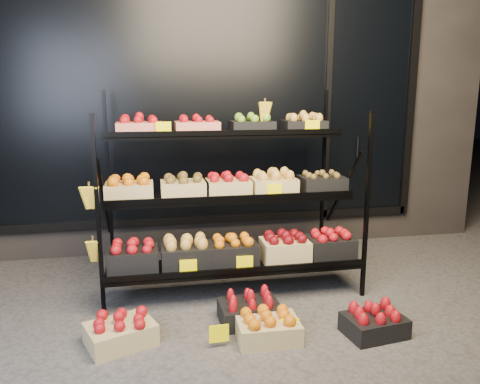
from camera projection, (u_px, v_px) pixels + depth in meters
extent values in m
plane|color=#514F4C|center=(244.00, 316.00, 3.49)|extent=(24.00, 24.00, 0.00)
cube|color=#2D2826|center=(202.00, 83.00, 5.63)|extent=(6.00, 2.00, 3.50)
cube|color=black|center=(214.00, 102.00, 4.69)|extent=(4.20, 0.04, 2.40)
cube|color=black|center=(215.00, 218.00, 4.92)|extent=(4.30, 0.06, 0.08)
cube|color=black|center=(411.00, 101.00, 5.06)|extent=(0.08, 0.06, 2.50)
cube|color=black|center=(328.00, 101.00, 4.89)|extent=(0.06, 0.06, 2.50)
cylinder|color=black|center=(358.00, 148.00, 5.03)|extent=(0.02, 0.02, 0.25)
cube|color=black|center=(98.00, 220.00, 3.32)|extent=(0.03, 0.03, 1.50)
cube|color=black|center=(367.00, 207.00, 3.70)|extent=(0.03, 0.03, 1.50)
cube|color=black|center=(109.00, 184.00, 4.23)|extent=(0.03, 0.03, 1.66)
cube|color=black|center=(323.00, 176.00, 4.61)|extent=(0.03, 0.03, 1.66)
cube|color=black|center=(236.00, 266.00, 3.77)|extent=(2.05, 0.42, 0.03)
cube|color=black|center=(241.00, 271.00, 3.57)|extent=(2.05, 0.02, 0.05)
cube|color=black|center=(229.00, 198.00, 3.96)|extent=(2.05, 0.40, 0.03)
cube|color=black|center=(233.00, 199.00, 3.77)|extent=(2.05, 0.02, 0.05)
cube|color=black|center=(224.00, 135.00, 4.14)|extent=(2.05, 0.40, 0.03)
cube|color=black|center=(227.00, 133.00, 3.95)|extent=(2.05, 0.02, 0.05)
cube|color=tan|center=(139.00, 129.00, 3.99)|extent=(0.38, 0.28, 0.11)
ellipsoid|color=#B40C1C|center=(139.00, 119.00, 3.97)|extent=(0.32, 0.24, 0.07)
cube|color=tan|center=(197.00, 128.00, 4.08)|extent=(0.38, 0.28, 0.11)
ellipsoid|color=#B40C1C|center=(197.00, 118.00, 4.07)|extent=(0.32, 0.24, 0.07)
cube|color=black|center=(252.00, 127.00, 4.17)|extent=(0.38, 0.28, 0.11)
ellipsoid|color=#70A429|center=(252.00, 117.00, 4.16)|extent=(0.32, 0.24, 0.07)
cube|color=black|center=(303.00, 126.00, 4.26)|extent=(0.38, 0.28, 0.11)
ellipsoid|color=gold|center=(304.00, 117.00, 4.24)|extent=(0.32, 0.24, 0.07)
cube|color=tan|center=(129.00, 192.00, 3.79)|extent=(0.38, 0.28, 0.14)
ellipsoid|color=orange|center=(129.00, 180.00, 3.77)|extent=(0.32, 0.24, 0.07)
cube|color=tan|center=(184.00, 190.00, 3.87)|extent=(0.38, 0.28, 0.14)
ellipsoid|color=brown|center=(184.00, 178.00, 3.85)|extent=(0.32, 0.24, 0.07)
cube|color=tan|center=(227.00, 188.00, 3.93)|extent=(0.38, 0.28, 0.14)
ellipsoid|color=#B40C1C|center=(227.00, 176.00, 3.91)|extent=(0.32, 0.24, 0.07)
cube|color=tan|center=(273.00, 186.00, 4.01)|extent=(0.38, 0.28, 0.14)
ellipsoid|color=gold|center=(274.00, 175.00, 3.99)|extent=(0.32, 0.24, 0.07)
cube|color=black|center=(322.00, 184.00, 4.09)|extent=(0.38, 0.28, 0.14)
ellipsoid|color=brown|center=(322.00, 173.00, 4.07)|extent=(0.32, 0.24, 0.07)
cube|color=black|center=(133.00, 260.00, 3.60)|extent=(0.38, 0.28, 0.18)
ellipsoid|color=#B40C1C|center=(133.00, 245.00, 3.58)|extent=(0.32, 0.24, 0.07)
cube|color=black|center=(186.00, 257.00, 3.68)|extent=(0.38, 0.28, 0.18)
ellipsoid|color=gold|center=(186.00, 242.00, 3.65)|extent=(0.32, 0.24, 0.07)
cube|color=black|center=(233.00, 254.00, 3.75)|extent=(0.38, 0.28, 0.18)
ellipsoid|color=orange|center=(233.00, 240.00, 3.72)|extent=(0.32, 0.24, 0.07)
cube|color=tan|center=(285.00, 251.00, 3.82)|extent=(0.38, 0.28, 0.18)
ellipsoid|color=#69070E|center=(285.00, 237.00, 3.80)|extent=(0.32, 0.24, 0.07)
cube|color=black|center=(330.00, 248.00, 3.90)|extent=(0.38, 0.28, 0.18)
ellipsoid|color=#B40C1C|center=(330.00, 234.00, 3.87)|extent=(0.32, 0.24, 0.07)
ellipsoid|color=yellow|center=(89.00, 185.00, 3.28)|extent=(0.14, 0.08, 0.22)
ellipsoid|color=yellow|center=(93.00, 239.00, 3.36)|extent=(0.14, 0.08, 0.22)
ellipsoid|color=yellow|center=(265.00, 101.00, 4.05)|extent=(0.14, 0.08, 0.22)
cube|color=#FFEC00|center=(274.00, 191.00, 3.86)|extent=(0.13, 0.01, 0.12)
cube|color=#FFEC00|center=(312.00, 127.00, 4.12)|extent=(0.13, 0.01, 0.12)
cube|color=#FFEC00|center=(163.00, 129.00, 3.88)|extent=(0.13, 0.01, 0.12)
cube|color=#FFEC00|center=(188.00, 267.00, 3.54)|extent=(0.13, 0.01, 0.12)
cube|color=#FFEC00|center=(245.00, 263.00, 3.62)|extent=(0.13, 0.01, 0.12)
cube|color=#FFEC00|center=(219.00, 339.00, 3.05)|extent=(0.13, 0.01, 0.12)
cube|color=#FFEC00|center=(290.00, 332.00, 3.14)|extent=(0.13, 0.01, 0.12)
cube|color=tan|center=(121.00, 334.00, 3.09)|extent=(0.51, 0.45, 0.14)
ellipsoid|color=#B40C1C|center=(120.00, 320.00, 3.07)|extent=(0.43, 0.37, 0.07)
cube|color=black|center=(249.00, 312.00, 3.39)|extent=(0.44, 0.33, 0.15)
ellipsoid|color=#B40C1C|center=(249.00, 299.00, 3.37)|extent=(0.37, 0.28, 0.07)
cube|color=tan|center=(268.00, 330.00, 3.15)|extent=(0.42, 0.31, 0.14)
ellipsoid|color=orange|center=(268.00, 316.00, 3.13)|extent=(0.35, 0.26, 0.07)
cube|color=black|center=(374.00, 325.00, 3.21)|extent=(0.43, 0.35, 0.14)
ellipsoid|color=#B40C1C|center=(375.00, 312.00, 3.19)|extent=(0.37, 0.29, 0.07)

